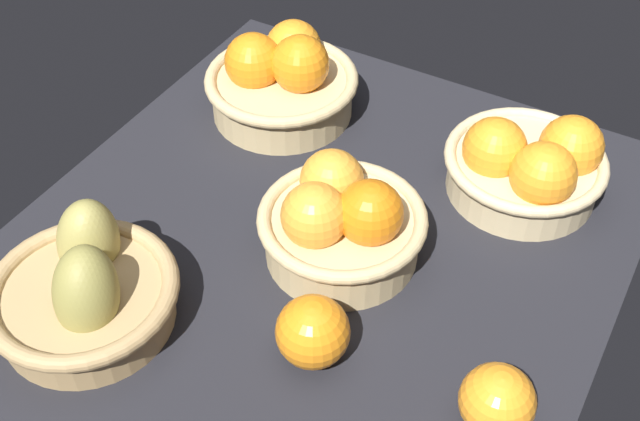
# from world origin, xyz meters

# --- Properties ---
(market_tray) EXTENTS (0.84, 0.72, 0.03)m
(market_tray) POSITION_xyz_m (0.00, 0.00, 0.01)
(market_tray) COLOR black
(market_tray) RESTS_ON ground
(basket_center) EXTENTS (0.20, 0.20, 0.12)m
(basket_center) POSITION_xyz_m (-0.02, 0.03, 0.08)
(basket_center) COLOR tan
(basket_center) RESTS_ON market_tray
(basket_near_right_pears) EXTENTS (0.22, 0.22, 0.13)m
(basket_near_right_pears) POSITION_xyz_m (0.21, -0.17, 0.07)
(basket_near_right_pears) COLOR tan
(basket_near_right_pears) RESTS_ON market_tray
(basket_far_left) EXTENTS (0.21, 0.21, 0.11)m
(basket_far_left) POSITION_xyz_m (-0.23, 0.19, 0.08)
(basket_far_left) COLOR #D3BC8C
(basket_far_left) RESTS_ON market_tray
(basket_near_left) EXTENTS (0.22, 0.22, 0.13)m
(basket_near_left) POSITION_xyz_m (-0.23, -0.18, 0.08)
(basket_near_left) COLOR tan
(basket_near_left) RESTS_ON market_tray
(loose_orange_front_gap) EXTENTS (0.08, 0.08, 0.08)m
(loose_orange_front_gap) POSITION_xyz_m (0.13, 0.08, 0.07)
(loose_orange_front_gap) COLOR orange
(loose_orange_front_gap) RESTS_ON market_tray
(loose_orange_back_gap) EXTENTS (0.08, 0.08, 0.08)m
(loose_orange_back_gap) POSITION_xyz_m (0.11, 0.28, 0.07)
(loose_orange_back_gap) COLOR orange
(loose_orange_back_gap) RESTS_ON market_tray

